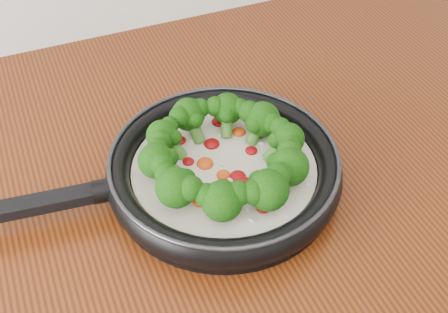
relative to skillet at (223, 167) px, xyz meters
name	(u,v)px	position (x,y,z in m)	size (l,w,h in m)	color
skillet	(223,167)	(0.00, 0.00, 0.00)	(0.49, 0.34, 0.09)	black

